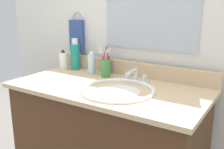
% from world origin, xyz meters
% --- Properties ---
extents(countertop, '(1.09, 0.55, 0.02)m').
position_xyz_m(countertop, '(0.00, 0.00, 0.79)').
color(countertop, '#D1B284').
rests_on(countertop, vanity_cabinet).
extents(backsplash, '(1.09, 0.02, 0.09)m').
position_xyz_m(backsplash, '(0.00, 0.26, 0.85)').
color(backsplash, '#D1B284').
rests_on(backsplash, countertop).
extents(back_wall, '(2.19, 0.04, 1.30)m').
position_xyz_m(back_wall, '(0.00, 0.32, 0.65)').
color(back_wall, silver).
rests_on(back_wall, ground_plane).
extents(mirror_panel, '(0.60, 0.01, 0.56)m').
position_xyz_m(mirror_panel, '(0.10, 0.30, 1.26)').
color(mirror_panel, '#B2BCC6').
extents(towel_ring, '(0.10, 0.01, 0.10)m').
position_xyz_m(towel_ring, '(-0.44, 0.30, 1.15)').
color(towel_ring, silver).
extents(hand_towel, '(0.11, 0.04, 0.22)m').
position_xyz_m(hand_towel, '(-0.44, 0.28, 1.03)').
color(hand_towel, '#334C8C').
extents(sink_basin, '(0.39, 0.39, 0.11)m').
position_xyz_m(sink_basin, '(0.09, -0.05, 0.78)').
color(sink_basin, white).
rests_on(sink_basin, countertop).
extents(faucet, '(0.16, 0.10, 0.08)m').
position_xyz_m(faucet, '(0.09, 0.15, 0.83)').
color(faucet, silver).
rests_on(faucet, countertop).
extents(bottle_mouthwash_teal, '(0.06, 0.06, 0.21)m').
position_xyz_m(bottle_mouthwash_teal, '(-0.40, 0.21, 0.90)').
color(bottle_mouthwash_teal, teal).
rests_on(bottle_mouthwash_teal, countertop).
extents(bottle_cream_purple, '(0.05, 0.05, 0.13)m').
position_xyz_m(bottle_cream_purple, '(-0.16, 0.23, 0.87)').
color(bottle_cream_purple, '#7A3899').
rests_on(bottle_cream_purple, countertop).
extents(bottle_gel_clear, '(0.05, 0.05, 0.14)m').
position_xyz_m(bottle_gel_clear, '(-0.23, 0.17, 0.87)').
color(bottle_gel_clear, silver).
rests_on(bottle_gel_clear, countertop).
extents(bottle_lotion_white, '(0.06, 0.06, 0.14)m').
position_xyz_m(bottle_lotion_white, '(-0.47, 0.16, 0.87)').
color(bottle_lotion_white, white).
rests_on(bottle_lotion_white, countertop).
extents(cup_green, '(0.06, 0.07, 0.19)m').
position_xyz_m(cup_green, '(-0.12, 0.16, 0.87)').
color(cup_green, '#3F8C47').
rests_on(cup_green, countertop).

